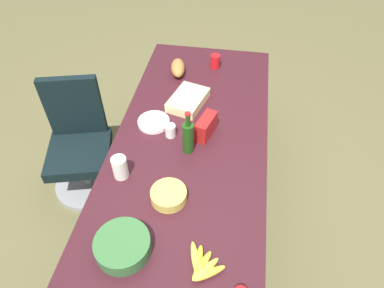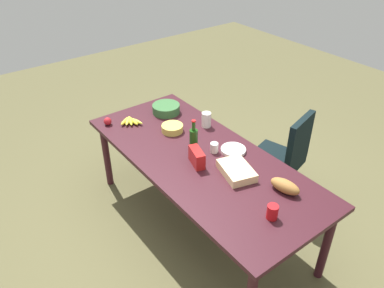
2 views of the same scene
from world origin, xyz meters
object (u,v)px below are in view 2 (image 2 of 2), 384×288
object	(u,v)px
mayo_jar	(206,120)
chip_bag_red	(197,157)
conference_table	(201,164)
sheet_cake	(236,171)
red_solo_cup	(272,212)
paper_plate_stack	(233,150)
banana_bunch	(131,121)
bread_loaf	(285,186)
chip_bowl	(172,128)
office_chair	(279,165)
wine_bottle	(193,140)
salad_bowl	(166,109)
paper_cup	(214,148)
apple_red	(108,121)

from	to	relation	value
mayo_jar	chip_bag_red	world-z (taller)	mayo_jar
conference_table	sheet_cake	distance (m)	0.39
sheet_cake	red_solo_cup	world-z (taller)	red_solo_cup
paper_plate_stack	banana_bunch	bearing A→B (deg)	-154.05
bread_loaf	chip_bowl	bearing A→B (deg)	-171.64
conference_table	chip_bowl	bearing A→B (deg)	174.88
office_chair	chip_bowl	size ratio (longest dim) A/B	4.70
wine_bottle	paper_plate_stack	world-z (taller)	wine_bottle
bread_loaf	sheet_cake	bearing A→B (deg)	-158.70
salad_bowl	sheet_cake	bearing A→B (deg)	-5.95
conference_table	salad_bowl	world-z (taller)	salad_bowl
office_chair	mayo_jar	bearing A→B (deg)	-132.27
conference_table	chip_bowl	xyz separation A→B (m)	(-0.50, 0.04, 0.11)
conference_table	office_chair	bearing A→B (deg)	81.75
mayo_jar	paper_cup	world-z (taller)	mayo_jar
paper_plate_stack	chip_bag_red	world-z (taller)	chip_bag_red
chip_bag_red	office_chair	bearing A→B (deg)	85.87
office_chair	paper_cup	world-z (taller)	office_chair
sheet_cake	paper_cup	bearing A→B (deg)	170.44
conference_table	red_solo_cup	size ratio (longest dim) A/B	21.30
office_chair	apple_red	size ratio (longest dim) A/B	12.72
banana_bunch	office_chair	bearing A→B (deg)	48.08
red_solo_cup	paper_plate_stack	distance (m)	0.85
paper_cup	salad_bowl	bearing A→B (deg)	175.54
conference_table	paper_plate_stack	xyz separation A→B (m)	(0.11, 0.28, 0.09)
red_solo_cup	paper_plate_stack	bearing A→B (deg)	156.23
banana_bunch	paper_cup	world-z (taller)	paper_cup
salad_bowl	paper_plate_stack	size ratio (longest dim) A/B	1.28
bread_loaf	paper_plate_stack	bearing A→B (deg)	175.36
conference_table	mayo_jar	world-z (taller)	mayo_jar
conference_table	apple_red	bearing A→B (deg)	-158.30
paper_plate_stack	mayo_jar	bearing A→B (deg)	170.26
mayo_jar	chip_bag_red	xyz separation A→B (m)	(0.44, -0.45, -0.00)
sheet_cake	bread_loaf	bearing A→B (deg)	21.30
bread_loaf	apple_red	distance (m)	1.83
mayo_jar	wine_bottle	distance (m)	0.46
conference_table	mayo_jar	bearing A→B (deg)	136.17
office_chair	sheet_cake	bearing A→B (deg)	-74.86
paper_plate_stack	paper_cup	bearing A→B (deg)	-124.62
paper_cup	conference_table	bearing A→B (deg)	-94.12
conference_table	sheet_cake	world-z (taller)	sheet_cake
wine_bottle	apple_red	size ratio (longest dim) A/B	4.15
conference_table	apple_red	size ratio (longest dim) A/B	30.83
conference_table	bread_loaf	world-z (taller)	bread_loaf
paper_plate_stack	red_solo_cup	bearing A→B (deg)	-23.77
chip_bag_red	paper_cup	world-z (taller)	chip_bag_red
bread_loaf	chip_bag_red	world-z (taller)	chip_bag_red
paper_cup	wine_bottle	bearing A→B (deg)	-129.17
office_chair	salad_bowl	xyz separation A→B (m)	(-0.98, -0.72, 0.47)
office_chair	red_solo_cup	distance (m)	1.33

